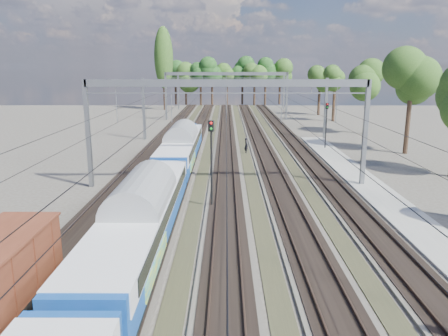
{
  "coord_description": "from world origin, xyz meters",
  "views": [
    {
      "loc": [
        -0.02,
        -5.86,
        9.99
      ],
      "look_at": [
        -0.17,
        25.05,
        2.8
      ],
      "focal_mm": 35.0,
      "sensor_mm": 36.0,
      "label": 1
    }
  ],
  "objects_px": {
    "emu_train": "(141,212)",
    "worker": "(246,146)",
    "signal_near": "(211,153)",
    "signal_far": "(326,120)"
  },
  "relations": [
    {
      "from": "emu_train",
      "to": "worker",
      "type": "height_order",
      "value": "emu_train"
    },
    {
      "from": "worker",
      "to": "signal_near",
      "type": "xyz_separation_m",
      "value": [
        -3.42,
        -20.24,
        3.08
      ]
    },
    {
      "from": "signal_far",
      "to": "signal_near",
      "type": "bearing_deg",
      "value": -97.92
    },
    {
      "from": "emu_train",
      "to": "worker",
      "type": "relative_size",
      "value": 34.09
    },
    {
      "from": "emu_train",
      "to": "signal_far",
      "type": "bearing_deg",
      "value": 61.81
    },
    {
      "from": "worker",
      "to": "signal_near",
      "type": "bearing_deg",
      "value": 154.0
    },
    {
      "from": "signal_near",
      "to": "signal_far",
      "type": "distance_m",
      "value": 26.01
    },
    {
      "from": "emu_train",
      "to": "worker",
      "type": "distance_m",
      "value": 29.71
    },
    {
      "from": "signal_near",
      "to": "signal_far",
      "type": "xyz_separation_m",
      "value": [
        13.2,
        22.41,
        -0.37
      ]
    },
    {
      "from": "worker",
      "to": "signal_far",
      "type": "xyz_separation_m",
      "value": [
        9.78,
        2.17,
        2.71
      ]
    }
  ]
}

